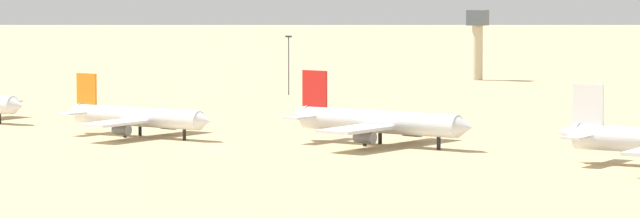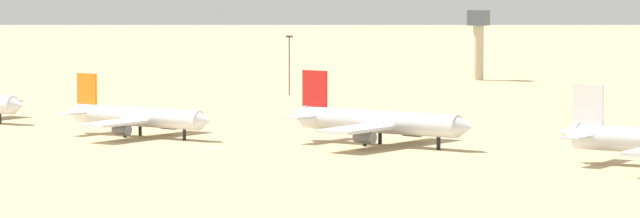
# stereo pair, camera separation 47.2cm
# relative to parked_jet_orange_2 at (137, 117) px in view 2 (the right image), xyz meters

# --- Properties ---
(ground) EXTENTS (4000.00, 4000.00, 0.00)m
(ground) POSITION_rel_parked_jet_orange_2_xyz_m (25.85, -11.63, -4.04)
(ground) COLOR tan
(parked_jet_orange_2) EXTENTS (37.34, 31.53, 12.33)m
(parked_jet_orange_2) POSITION_rel_parked_jet_orange_2_xyz_m (0.00, 0.00, 0.00)
(parked_jet_orange_2) COLOR white
(parked_jet_orange_2) RESTS_ON ground
(parked_jet_red_3) EXTENTS (41.97, 35.55, 13.86)m
(parked_jet_red_3) POSITION_rel_parked_jet_orange_2_xyz_m (49.92, 8.57, 0.50)
(parked_jet_red_3) COLOR silver
(parked_jet_red_3) RESTS_ON ground
(control_tower) EXTENTS (5.20, 5.20, 20.85)m
(control_tower) POSITION_rel_parked_jet_orange_2_xyz_m (-11.60, 193.04, 8.54)
(control_tower) COLOR #C6B793
(control_tower) RESTS_ON ground
(light_pole_mid) EXTENTS (1.80, 0.50, 15.72)m
(light_pole_mid) POSITION_rel_parked_jet_orange_2_xyz_m (-30.39, 113.32, 5.03)
(light_pole_mid) COLOR #59595E
(light_pole_mid) RESTS_ON ground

